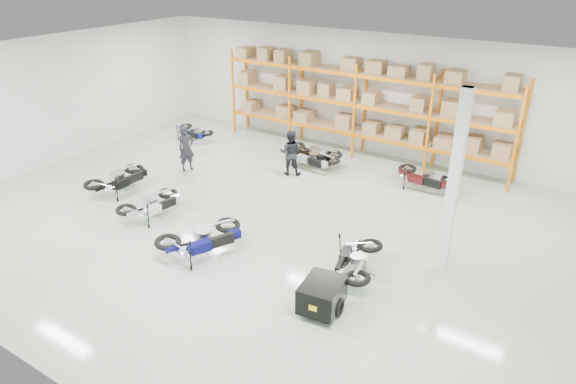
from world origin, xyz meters
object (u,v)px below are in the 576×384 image
Objects in this scene: person_back at (290,153)px; moto_back_d at (426,174)px; trailer at (322,295)px; moto_back_c at (312,150)px; moto_back_a at (192,129)px; person_left at (186,149)px; moto_blue_centre at (202,234)px; moto_black_far_left at (119,175)px; moto_back_b at (312,154)px; moto_touring_right at (356,256)px; moto_silver_left at (152,201)px.

moto_back_d is at bearing 173.50° from person_back.
trailer is 0.93× the size of moto_back_c.
moto_back_a is 0.98× the size of person_left.
moto_blue_centre is 1.05× the size of moto_black_far_left.
moto_blue_centre is 1.05× the size of moto_back_c.
person_left is (2.01, -2.48, 0.32)m from moto_back_a.
moto_blue_centre is 1.11× the size of moto_back_d.
moto_back_b is at bearing -33.97° from person_left.
moto_touring_right is (3.68, 1.25, -0.06)m from moto_blue_centre.
moto_back_d is (8.20, 5.54, -0.03)m from moto_black_far_left.
moto_blue_centre reaches higher than trailer.
moto_blue_centre is at bearing -174.45° from moto_touring_right.
person_back reaches higher than moto_silver_left.
moto_back_b reaches higher than moto_silver_left.
moto_black_far_left is at bearing 129.31° from moto_back_d.
moto_silver_left is 6.08m from moto_back_b.
moto_back_c is 4.46m from person_left.
moto_black_far_left is at bearing 165.56° from moto_touring_right.
moto_back_a is 0.84× the size of moto_back_c.
moto_back_c is at bearing -29.29° from person_left.
moto_touring_right is at bearing -110.23° from moto_back_a.
moto_black_far_left reaches higher than moto_back_b.
moto_back_c is (-0.20, 0.30, 0.04)m from moto_back_b.
moto_black_far_left is at bearing 160.47° from trailer.
moto_back_b is 0.37m from moto_back_c.
moto_black_far_left reaches higher than moto_back_d.
moto_back_d reaches higher than moto_back_b.
moto_back_b is (2.03, 5.74, 0.00)m from moto_silver_left.
moto_touring_right is 1.13× the size of moto_back_a.
person_left is at bearing -133.46° from moto_back_a.
moto_black_far_left is (-2.18, 0.67, 0.05)m from moto_silver_left.
person_back reaches higher than moto_black_far_left.
moto_silver_left reaches higher than moto_back_a.
trailer is 9.04m from person_left.
moto_touring_right is 5.74m from moto_back_d.
moto_touring_right is 1.11× the size of person_left.
moto_touring_right is at bearing -167.68° from moto_silver_left.
moto_back_b is at bearing -137.49° from person_back.
person_back is at bearing -130.29° from moto_black_far_left.
moto_black_far_left is 1.08× the size of trailer.
moto_back_d is 1.12× the size of person_left.
moto_silver_left is 0.97× the size of moto_back_d.
moto_back_d reaches higher than moto_back_a.
moto_back_d reaches higher than trailer.
moto_black_far_left is at bearing -170.96° from person_left.
person_left is (-1.62, 3.22, 0.27)m from moto_silver_left.
moto_back_a is at bearing 100.42° from moto_back_b.
moto_silver_left is at bearing 164.79° from moto_black_far_left.
moto_back_d is at bearing -144.09° from moto_black_far_left.
moto_back_b is at bearing -127.83° from moto_black_far_left.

